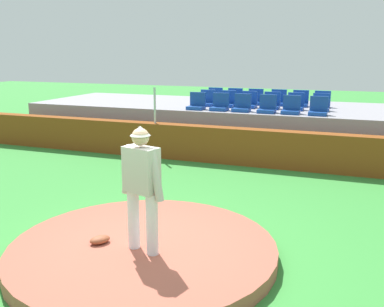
{
  "coord_description": "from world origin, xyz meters",
  "views": [
    {
      "loc": [
        2.73,
        -5.25,
        2.92
      ],
      "look_at": [
        0.0,
        2.01,
        1.11
      ],
      "focal_mm": 41.08,
      "sensor_mm": 36.0,
      "label": 1
    }
  ],
  "objects_px": {
    "stadium_chair_4": "(291,108)",
    "stadium_chair_17": "(322,102)",
    "stadium_chair_10": "(295,105)",
    "fielding_glove": "(100,240)",
    "stadium_chair_12": "(215,98)",
    "stadium_chair_1": "(220,105)",
    "stadium_chair_5": "(318,109)",
    "pitcher": "(142,180)",
    "stadium_chair_8": "(249,103)",
    "baseball": "(131,224)",
    "stadium_chair_7": "(228,102)",
    "stadium_chair_3": "(267,107)",
    "stadium_chair_2": "(242,106)",
    "stadium_chair_13": "(235,99)",
    "stadium_chair_11": "(321,105)",
    "stadium_chair_6": "(207,101)",
    "stadium_chair_0": "(197,104)",
    "stadium_chair_14": "(255,100)",
    "stadium_chair_9": "(272,104)",
    "stadium_chair_15": "(278,100)",
    "stadium_chair_16": "(300,101)"
  },
  "relations": [
    {
      "from": "stadium_chair_2",
      "to": "stadium_chair_13",
      "type": "height_order",
      "value": "same"
    },
    {
      "from": "baseball",
      "to": "stadium_chair_5",
      "type": "relative_size",
      "value": 0.15
    },
    {
      "from": "stadium_chair_4",
      "to": "stadium_chair_17",
      "type": "relative_size",
      "value": 1.0
    },
    {
      "from": "stadium_chair_4",
      "to": "stadium_chair_14",
      "type": "relative_size",
      "value": 1.0
    },
    {
      "from": "pitcher",
      "to": "stadium_chair_13",
      "type": "distance_m",
      "value": 9.11
    },
    {
      "from": "pitcher",
      "to": "stadium_chair_0",
      "type": "xyz_separation_m",
      "value": [
        -1.85,
        7.24,
        0.15
      ]
    },
    {
      "from": "stadium_chair_12",
      "to": "stadium_chair_13",
      "type": "bearing_deg",
      "value": 178.2
    },
    {
      "from": "pitcher",
      "to": "baseball",
      "type": "height_order",
      "value": "pitcher"
    },
    {
      "from": "stadium_chair_0",
      "to": "stadium_chair_1",
      "type": "height_order",
      "value": "same"
    },
    {
      "from": "stadium_chair_6",
      "to": "stadium_chair_13",
      "type": "distance_m",
      "value": 1.1
    },
    {
      "from": "stadium_chair_0",
      "to": "stadium_chair_1",
      "type": "xyz_separation_m",
      "value": [
        0.72,
        0.02,
        0.0
      ]
    },
    {
      "from": "stadium_chair_6",
      "to": "stadium_chair_15",
      "type": "distance_m",
      "value": 2.29
    },
    {
      "from": "baseball",
      "to": "stadium_chair_7",
      "type": "xyz_separation_m",
      "value": [
        -0.57,
        7.43,
        1.14
      ]
    },
    {
      "from": "pitcher",
      "to": "stadium_chair_8",
      "type": "xyz_separation_m",
      "value": [
        -0.48,
        8.15,
        0.15
      ]
    },
    {
      "from": "stadium_chair_4",
      "to": "stadium_chair_13",
      "type": "height_order",
      "value": "same"
    },
    {
      "from": "baseball",
      "to": "stadium_chair_8",
      "type": "xyz_separation_m",
      "value": [
        0.1,
        7.43,
        1.14
      ]
    },
    {
      "from": "stadium_chair_1",
      "to": "stadium_chair_5",
      "type": "height_order",
      "value": "same"
    },
    {
      "from": "stadium_chair_15",
      "to": "stadium_chair_16",
      "type": "height_order",
      "value": "same"
    },
    {
      "from": "stadium_chair_15",
      "to": "stadium_chair_2",
      "type": "bearing_deg",
      "value": 68.12
    },
    {
      "from": "stadium_chair_9",
      "to": "stadium_chair_11",
      "type": "height_order",
      "value": "same"
    },
    {
      "from": "stadium_chair_1",
      "to": "stadium_chair_8",
      "type": "height_order",
      "value": "same"
    },
    {
      "from": "fielding_glove",
      "to": "pitcher",
      "type": "bearing_deg",
      "value": -54.32
    },
    {
      "from": "pitcher",
      "to": "stadium_chair_7",
      "type": "relative_size",
      "value": 3.52
    },
    {
      "from": "stadium_chair_14",
      "to": "pitcher",
      "type": "bearing_deg",
      "value": 93.02
    },
    {
      "from": "stadium_chair_0",
      "to": "baseball",
      "type": "bearing_deg",
      "value": 101.01
    },
    {
      "from": "stadium_chair_17",
      "to": "stadium_chair_10",
      "type": "bearing_deg",
      "value": 52.66
    },
    {
      "from": "stadium_chair_13",
      "to": "stadium_chair_6",
      "type": "bearing_deg",
      "value": 53.15
    },
    {
      "from": "stadium_chair_4",
      "to": "pitcher",
      "type": "bearing_deg",
      "value": 82.69
    },
    {
      "from": "stadium_chair_7",
      "to": "stadium_chair_17",
      "type": "height_order",
      "value": "same"
    },
    {
      "from": "stadium_chair_11",
      "to": "stadium_chair_14",
      "type": "height_order",
      "value": "same"
    },
    {
      "from": "fielding_glove",
      "to": "stadium_chair_12",
      "type": "bearing_deg",
      "value": 41.97
    },
    {
      "from": "stadium_chair_11",
      "to": "stadium_chair_12",
      "type": "relative_size",
      "value": 1.0
    },
    {
      "from": "stadium_chair_7",
      "to": "stadium_chair_12",
      "type": "relative_size",
      "value": 1.0
    },
    {
      "from": "stadium_chair_2",
      "to": "stadium_chair_4",
      "type": "xyz_separation_m",
      "value": [
        1.4,
        0.0,
        0.0
      ]
    },
    {
      "from": "stadium_chair_12",
      "to": "stadium_chair_2",
      "type": "bearing_deg",
      "value": 127.88
    },
    {
      "from": "baseball",
      "to": "stadium_chair_2",
      "type": "xyz_separation_m",
      "value": [
        0.11,
        6.54,
        1.14
      ]
    },
    {
      "from": "stadium_chair_3",
      "to": "stadium_chair_7",
      "type": "relative_size",
      "value": 1.0
    },
    {
      "from": "baseball",
      "to": "stadium_chair_6",
      "type": "relative_size",
      "value": 0.15
    },
    {
      "from": "stadium_chair_9",
      "to": "stadium_chair_17",
      "type": "distance_m",
      "value": 1.65
    },
    {
      "from": "stadium_chair_9",
      "to": "stadium_chair_10",
      "type": "xyz_separation_m",
      "value": [
        0.71,
        -0.02,
        0.0
      ]
    },
    {
      "from": "pitcher",
      "to": "stadium_chair_3",
      "type": "distance_m",
      "value": 7.25
    },
    {
      "from": "stadium_chair_4",
      "to": "stadium_chair_17",
      "type": "bearing_deg",
      "value": -111.28
    },
    {
      "from": "stadium_chair_5",
      "to": "fielding_glove",
      "type": "bearing_deg",
      "value": 72.06
    },
    {
      "from": "stadium_chair_16",
      "to": "stadium_chair_4",
      "type": "bearing_deg",
      "value": 89.16
    },
    {
      "from": "pitcher",
      "to": "stadium_chair_11",
      "type": "xyz_separation_m",
      "value": [
        1.65,
        8.18,
        0.15
      ]
    },
    {
      "from": "baseball",
      "to": "stadium_chair_16",
      "type": "height_order",
      "value": "stadium_chair_16"
    },
    {
      "from": "stadium_chair_8",
      "to": "stadium_chair_13",
      "type": "relative_size",
      "value": 1.0
    },
    {
      "from": "stadium_chair_11",
      "to": "stadium_chair_6",
      "type": "bearing_deg",
      "value": 0.34
    },
    {
      "from": "stadium_chair_8",
      "to": "stadium_chair_14",
      "type": "xyz_separation_m",
      "value": [
        0.0,
        0.88,
        0.0
      ]
    },
    {
      "from": "stadium_chair_13",
      "to": "stadium_chair_17",
      "type": "bearing_deg",
      "value": 179.89
    }
  ]
}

